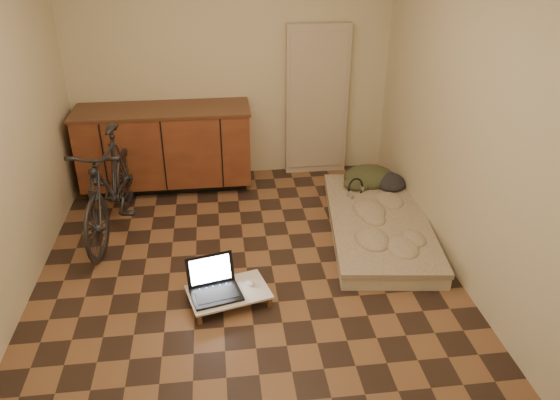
{
  "coord_description": "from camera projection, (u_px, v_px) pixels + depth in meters",
  "views": [
    {
      "loc": [
        -0.19,
        -3.91,
        2.72
      ],
      "look_at": [
        0.31,
        0.18,
        0.55
      ],
      "focal_mm": 35.0,
      "sensor_mm": 36.0,
      "label": 1
    }
  ],
  "objects": [
    {
      "name": "room_shell",
      "position": [
        242.0,
        126.0,
        4.12
      ],
      "size": [
        3.5,
        4.0,
        2.6
      ],
      "color": "brown",
      "rests_on": "ground"
    },
    {
      "name": "cabinets",
      "position": [
        166.0,
        148.0,
        5.92
      ],
      "size": [
        1.84,
        0.62,
        0.91
      ],
      "color": "black",
      "rests_on": "ground"
    },
    {
      "name": "appliance_panel",
      "position": [
        317.0,
        101.0,
        6.14
      ],
      "size": [
        0.7,
        0.1,
        1.7
      ],
      "primitive_type": "cube",
      "color": "#C2B29A",
      "rests_on": "ground"
    },
    {
      "name": "bicycle",
      "position": [
        109.0,
        180.0,
        5.03
      ],
      "size": [
        0.68,
        1.71,
        1.07
      ],
      "primitive_type": "imported",
      "rotation": [
        0.0,
        0.0,
        -0.12
      ],
      "color": "black",
      "rests_on": "ground"
    },
    {
      "name": "futon",
      "position": [
        378.0,
        224.0,
        5.23
      ],
      "size": [
        1.14,
        1.99,
        0.16
      ],
      "rotation": [
        0.0,
        0.0,
        -0.13
      ],
      "color": "beige",
      "rests_on": "ground"
    },
    {
      "name": "clothing_pile",
      "position": [
        375.0,
        172.0,
        5.8
      ],
      "size": [
        0.63,
        0.55,
        0.23
      ],
      "primitive_type": null,
      "rotation": [
        0.0,
        0.0,
        -0.13
      ],
      "color": "#353A22",
      "rests_on": "futon"
    },
    {
      "name": "headphones",
      "position": [
        356.0,
        187.0,
        5.57
      ],
      "size": [
        0.31,
        0.31,
        0.16
      ],
      "primitive_type": null,
      "rotation": [
        0.0,
        0.0,
        0.55
      ],
      "color": "black",
      "rests_on": "futon"
    },
    {
      "name": "lap_desk",
      "position": [
        229.0,
        292.0,
        4.27
      ],
      "size": [
        0.7,
        0.54,
        0.1
      ],
      "rotation": [
        0.0,
        0.0,
        0.25
      ],
      "color": "brown",
      "rests_on": "ground"
    },
    {
      "name": "laptop",
      "position": [
        214.0,
        286.0,
        4.23
      ],
      "size": [
        0.44,
        0.42,
        0.26
      ],
      "rotation": [
        0.0,
        0.0,
        0.24
      ],
      "color": "black",
      "rests_on": "lap_desk"
    },
    {
      "name": "mouse",
      "position": [
        250.0,
        283.0,
        4.33
      ],
      "size": [
        0.09,
        0.1,
        0.03
      ],
      "primitive_type": "ellipsoid",
      "rotation": [
        0.0,
        0.0,
        0.55
      ],
      "color": "silver",
      "rests_on": "lap_desk"
    }
  ]
}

